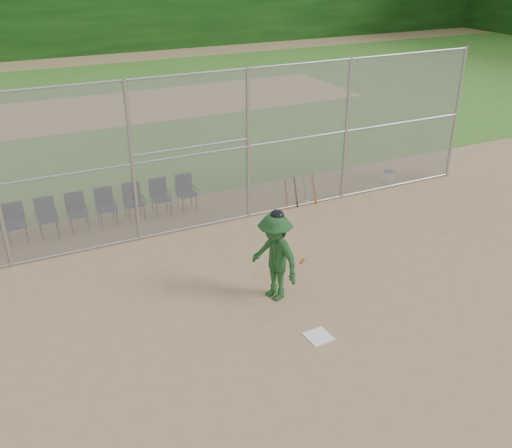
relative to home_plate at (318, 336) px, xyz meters
name	(u,v)px	position (x,y,z in m)	size (l,w,h in m)	color
ground	(313,326)	(0.08, 0.33, -0.01)	(100.00, 100.00, 0.00)	tan
grass_strip	(104,110)	(0.08, 18.33, 0.00)	(100.00, 100.00, 0.00)	#356A20
dirt_patch_far	(104,110)	(0.08, 18.33, 0.00)	(24.00, 24.00, 0.00)	tan
backstop_fence	(212,149)	(0.08, 5.33, 2.06)	(16.09, 0.09, 4.00)	gray
home_plate	(318,336)	(0.00, 0.00, 0.00)	(0.45, 0.45, 0.02)	white
batter_at_plate	(275,257)	(-0.11, 1.57, 0.95)	(1.11, 1.43, 1.98)	#1C4620
water_cooler	(388,176)	(6.08, 5.76, 0.18)	(0.30, 0.30, 0.38)	white
spare_bats	(300,191)	(2.75, 5.44, 0.40)	(0.96, 0.36, 0.84)	#D84C14
chair_2	(16,224)	(-4.63, 6.57, 0.47)	(0.54, 0.52, 0.96)	#10173E
chair_3	(47,218)	(-3.90, 6.57, 0.47)	(0.54, 0.52, 0.96)	#10173E
chair_4	(77,213)	(-3.16, 6.57, 0.47)	(0.54, 0.52, 0.96)	#10173E
chair_5	(106,207)	(-2.42, 6.57, 0.47)	(0.54, 0.52, 0.96)	#10173E
chair_6	(134,202)	(-1.68, 6.57, 0.47)	(0.54, 0.52, 0.96)	#10173E
chair_7	(161,197)	(-0.95, 6.57, 0.47)	(0.54, 0.52, 0.96)	#10173E
chair_8	(187,193)	(-0.21, 6.57, 0.47)	(0.54, 0.52, 0.96)	#10173E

